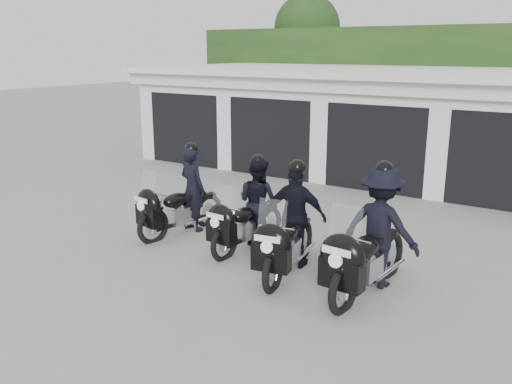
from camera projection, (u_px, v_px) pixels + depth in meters
The scene contains 7 objects.
ground at pixel (257, 258), 9.46m from camera, with size 80.00×80.00×0.00m, color gray.
garage_block at pixel (408, 124), 15.62m from camera, with size 16.40×6.80×2.96m.
background_vegetation at pixel (465, 71), 19.02m from camera, with size 20.00×3.90×5.80m.
police_bike_a at pixel (181, 197), 10.57m from camera, with size 0.86×2.09×1.83m.
police_bike_b at pixel (252, 208), 9.83m from camera, with size 0.84×2.02×1.76m.
police_bike_c at pixel (292, 224), 8.76m from camera, with size 1.11×2.15×1.88m.
police_bike_d at pixel (375, 235), 8.05m from camera, with size 1.26×2.32×2.02m.
Camera 1 is at (4.81, -7.42, 3.55)m, focal length 38.00 mm.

